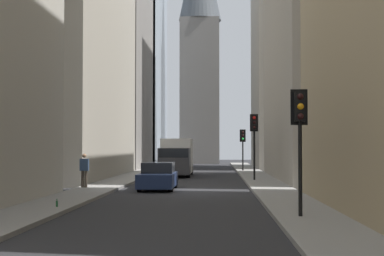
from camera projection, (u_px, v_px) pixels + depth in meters
ground_plane at (184, 191)px, 28.08m from camera, size 135.00×135.00×0.00m
sidewalk_right at (96, 189)px, 28.29m from camera, size 90.00×2.20×0.14m
sidewalk_left at (273, 190)px, 27.88m from camera, size 90.00×2.20×0.14m
building_left_far at (302, 25)px, 57.93m from camera, size 12.31×10.00×29.84m
building_left_midfar at (349, 43)px, 37.63m from camera, size 17.69×10.50×18.58m
building_right_midfar at (48, 46)px, 40.28m from camera, size 19.74×10.00×19.04m
building_right_far at (99, 50)px, 57.73m from camera, size 15.89×10.00×24.65m
church_spire at (200, 35)px, 74.53m from camera, size 5.67×5.67×32.86m
delivery_truck at (177, 157)px, 42.25m from camera, size 6.46×2.25×2.84m
sedan_navy at (158, 177)px, 28.92m from camera, size 4.30×1.78×1.42m
traffic_light_foreground at (300, 122)px, 16.88m from camera, size 0.43×0.52×3.87m
traffic_light_midblock at (254, 131)px, 35.29m from camera, size 0.43×0.52×4.18m
traffic_light_far_junction at (243, 140)px, 49.13m from camera, size 0.43×0.52×3.63m
pedestrian at (84, 169)px, 28.66m from camera, size 0.26×0.44×1.74m
discarded_bottle at (57, 204)px, 19.44m from camera, size 0.07×0.07×0.27m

